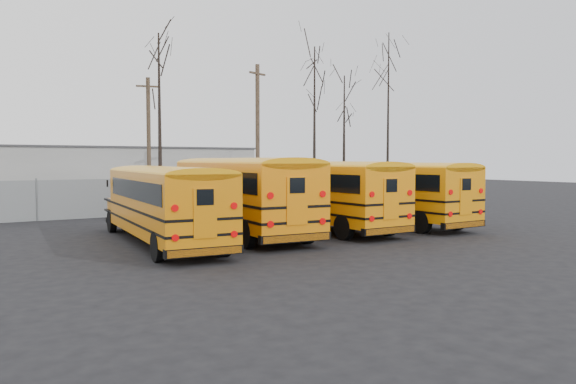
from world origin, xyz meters
TOP-DOWN VIEW (x-y plane):
  - ground at (0.00, 0.00)m, footprint 120.00×120.00m
  - fence at (0.00, 12.00)m, footprint 40.00×0.04m
  - distant_building at (2.00, 32.00)m, footprint 22.00×8.00m
  - bus_a at (-5.44, 1.20)m, footprint 3.20×10.20m
  - bus_b at (-1.88, 2.38)m, footprint 3.54×11.33m
  - bus_c at (1.72, 2.13)m, footprint 2.46×10.66m
  - bus_d at (5.45, 1.87)m, footprint 2.54×10.49m
  - utility_pole_left at (-1.14, 15.64)m, footprint 1.40×0.41m
  - utility_pole_right at (8.02, 18.51)m, footprint 1.69×0.79m
  - tree_3 at (-1.04, 13.94)m, footprint 0.26×0.26m
  - tree_4 at (10.09, 14.18)m, footprint 0.26×0.26m
  - tree_5 at (14.86, 16.98)m, footprint 0.26×0.26m
  - tree_6 at (17.68, 15.09)m, footprint 0.26×0.26m

SIDE VIEW (x-z plane):
  - ground at x=0.00m, z-range 0.00..0.00m
  - fence at x=0.00m, z-range 0.00..2.00m
  - bus_a at x=-5.44m, z-range 0.24..3.05m
  - bus_d at x=5.45m, z-range 0.25..3.18m
  - bus_c at x=1.72m, z-range 0.26..3.23m
  - bus_b at x=-1.88m, z-range 0.27..3.39m
  - distant_building at x=2.00m, z-range 0.00..4.00m
  - utility_pole_left at x=-1.14m, z-range 0.11..8.06m
  - tree_5 at x=14.86m, z-range 0.00..9.51m
  - utility_pole_right at x=8.02m, z-range 0.14..10.10m
  - tree_3 at x=-1.04m, z-range 0.00..10.29m
  - tree_4 at x=10.09m, z-range 0.00..10.75m
  - tree_6 at x=17.68m, z-range 0.00..12.77m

